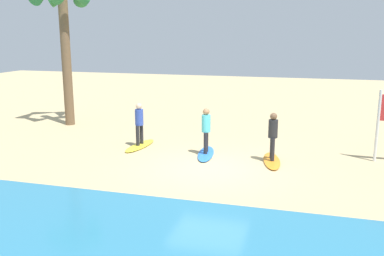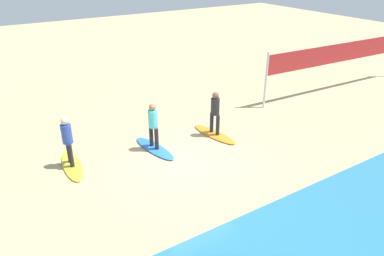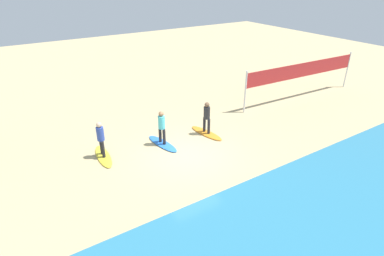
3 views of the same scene
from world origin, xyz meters
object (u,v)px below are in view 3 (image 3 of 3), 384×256
Objects in this scene: surfer_yellow at (101,137)px; volleyball_net at (303,72)px; surfboard_blue at (163,144)px; surfer_orange at (207,115)px; surfboard_orange at (206,133)px; surfboard_yellow at (103,156)px; surfer_blue at (162,125)px.

volleyball_net reaches higher than surfer_yellow.
surfer_orange is at bearing 76.11° from surfboard_blue.
surfer_orange reaches higher than surfboard_blue.
surfboard_orange is at bearing 6.24° from volleyball_net.
volleyball_net is (-13.12, -0.23, 0.75)m from surfer_yellow.
surfboard_orange is 1.28× the size of surfer_orange.
surfboard_blue is 2.80m from surfboard_yellow.
surfboard_orange is at bearing 76.11° from surfboard_blue.
surfboard_yellow is at bearing -106.86° from surfboard_blue.
surfer_orange is at bearing -0.00° from surfboard_orange.
surfboard_orange is at bearing 174.52° from surfer_blue.
surfer_blue and surfer_yellow have the same top height.
volleyball_net reaches higher than surfboard_orange.
surfboard_yellow is (5.18, -0.64, -0.99)m from surfer_orange.
surfboard_yellow is at bearing 0.98° from volleyball_net.
surfboard_yellow is at bearing -8.44° from surfer_blue.
volleyball_net reaches higher than surfer_blue.
surfboard_blue is at bearing 86.87° from surfboard_yellow.
surfboard_orange is 8.17m from volleyball_net.
surfer_blue is at bearing -5.48° from surfer_orange.
surfboard_orange is 5.32m from surfer_yellow.
surfer_blue is at bearing -22.45° from surfboard_blue.
volleyball_net is at bearing -179.02° from surfer_yellow.
surfboard_yellow is (2.77, -0.41, 0.00)m from surfboard_blue.
surfboard_orange is 1.28× the size of surfer_blue.
volleyball_net is at bearing 85.11° from surfboard_blue.
surfer_orange is 1.00× the size of surfer_blue.
surfer_blue is 1.00× the size of surfer_yellow.
surfer_yellow is at bearing 68.74° from surfboard_yellow.
surfer_yellow is at bearing -8.44° from surfer_blue.
surfer_orange reaches higher than surfboard_orange.
surfboard_orange and surfboard_yellow have the same top height.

